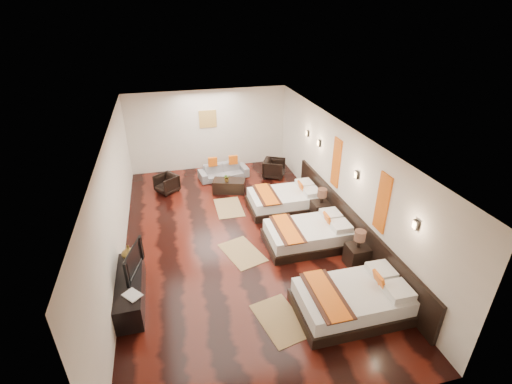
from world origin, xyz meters
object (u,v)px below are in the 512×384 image
object	(u,v)px
nightstand_b	(321,209)
tv_console	(131,290)
armchair_right	(274,168)
table_plant	(227,178)
figurine	(129,252)
bed_near	(354,300)
nightstand_a	(357,253)
book	(127,299)
coffee_table	(229,186)
tv	(129,260)
sofa	(223,171)
bed_mid	(309,234)
armchair_left	(167,183)
bed_far	(285,200)

from	to	relation	value
nightstand_b	tv_console	xyz separation A→B (m)	(-4.95, -1.98, -0.05)
armchair_right	table_plant	size ratio (longest dim) A/B	2.76
table_plant	figurine	bearing A→B (deg)	-127.94
bed_near	nightstand_a	distance (m)	1.47
book	coffee_table	distance (m)	5.60
bed_near	tv	distance (m)	4.48
bed_near	sofa	world-z (taller)	bed_near
bed_near	figurine	distance (m)	4.69
bed_mid	sofa	world-z (taller)	bed_mid
armchair_left	armchair_right	size ratio (longest dim) A/B	0.90
nightstand_a	tv_console	world-z (taller)	nightstand_a
coffee_table	bed_far	bearing A→B (deg)	-45.96
bed_near	armchair_left	xyz separation A→B (m)	(-3.31, 6.10, 0.00)
armchair_left	coffee_table	xyz separation A→B (m)	(1.92, -0.48, -0.09)
bed_near	nightstand_a	world-z (taller)	nightstand_a
figurine	sofa	world-z (taller)	figurine
armchair_right	bed_near	bearing A→B (deg)	-155.34
nightstand_b	armchair_right	size ratio (longest dim) A/B	1.34
nightstand_a	nightstand_b	distance (m)	2.08
tv	table_plant	world-z (taller)	tv
coffee_table	book	bearing A→B (deg)	-120.06
book	figurine	bearing A→B (deg)	90.00
figurine	armchair_left	xyz separation A→B (m)	(0.88, 4.05, -0.43)
tv	bed_mid	bearing A→B (deg)	-63.75
sofa	figurine	bearing A→B (deg)	-129.36
sofa	bed_near	bearing A→B (deg)	-86.31
book	armchair_left	distance (m)	5.40
bed_near	tv	xyz separation A→B (m)	(-4.15, 1.60, 0.55)
nightstand_a	table_plant	world-z (taller)	nightstand_a
armchair_left	coffee_table	size ratio (longest dim) A/B	0.63
nightstand_a	figurine	bearing A→B (deg)	170.99
figurine	armchair_right	bearing A→B (deg)	43.49
nightstand_b	coffee_table	world-z (taller)	nightstand_b
bed_far	nightstand_b	world-z (taller)	nightstand_b
bed_mid	book	distance (m)	4.48
bed_near	bed_far	distance (m)	4.18
bed_near	figurine	bearing A→B (deg)	153.94
sofa	coffee_table	world-z (taller)	sofa
bed_near	bed_mid	bearing A→B (deg)	90.03
tv_console	book	size ratio (longest dim) A/B	5.32
bed_mid	table_plant	distance (m)	3.54
nightstand_a	armchair_right	xyz separation A→B (m)	(-0.44, 5.05, -0.01)
bed_mid	sofa	xyz separation A→B (m)	(-1.40, 4.34, -0.03)
bed_mid	book	size ratio (longest dim) A/B	6.16
tv	armchair_left	size ratio (longest dim) A/B	1.54
tv	table_plant	size ratio (longest dim) A/B	3.83
nightstand_b	bed_near	bearing A→B (deg)	-102.57
bed_near	book	size ratio (longest dim) A/B	6.43
bed_near	sofa	bearing A→B (deg)	101.82
bed_far	armchair_right	world-z (taller)	bed_far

